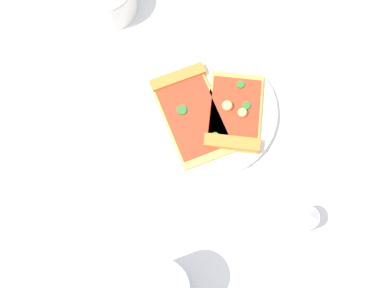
% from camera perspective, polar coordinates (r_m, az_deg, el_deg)
% --- Properties ---
extents(ground_plane, '(2.40, 2.40, 0.00)m').
position_cam_1_polar(ground_plane, '(0.76, -1.60, 3.56)').
color(ground_plane, silver).
rests_on(ground_plane, ground).
extents(plate, '(0.22, 0.22, 0.01)m').
position_cam_1_polar(plate, '(0.76, 2.08, 4.01)').
color(plate, white).
rests_on(plate, ground_plane).
extents(pizza_slice_near, '(0.15, 0.12, 0.02)m').
position_cam_1_polar(pizza_slice_near, '(0.74, 5.16, 3.26)').
color(pizza_slice_near, gold).
rests_on(pizza_slice_near, plate).
extents(pizza_slice_far, '(0.17, 0.18, 0.01)m').
position_cam_1_polar(pizza_slice_far, '(0.74, -0.15, 4.36)').
color(pizza_slice_far, '#E5B256').
rests_on(pizza_slice_far, plate).
extents(pepper_shaker, '(0.03, 0.03, 0.06)m').
position_cam_1_polar(pepper_shaker, '(0.70, 13.63, -9.02)').
color(pepper_shaker, silver).
rests_on(pepper_shaker, ground_plane).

